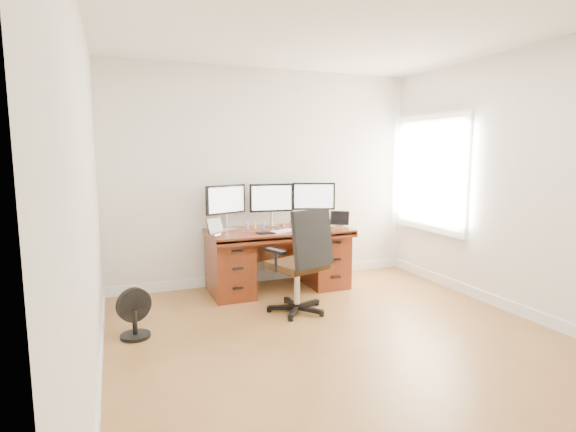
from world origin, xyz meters
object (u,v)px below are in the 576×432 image
object	(u,v)px
monitor_center	(271,199)
desk	(278,257)
keyboard	(283,231)
floor_fan	(134,314)
office_chair	(300,279)

from	to	relation	value
monitor_center	desk	bearing A→B (deg)	-84.13
keyboard	floor_fan	bearing A→B (deg)	-179.81
monitor_center	keyboard	xyz separation A→B (m)	(-0.01, -0.44, -0.33)
floor_fan	monitor_center	world-z (taller)	monitor_center
office_chair	monitor_center	size ratio (longest dim) A/B	2.01
desk	floor_fan	bearing A→B (deg)	-151.94
office_chair	monitor_center	xyz separation A→B (m)	(0.07, 1.11, 0.72)
monitor_center	keyboard	bearing A→B (deg)	-85.51
floor_fan	keyboard	xyz separation A→B (m)	(1.70, 0.71, 0.54)
floor_fan	keyboard	distance (m)	1.92
office_chair	keyboard	xyz separation A→B (m)	(0.06, 0.67, 0.39)
office_chair	monitor_center	distance (m)	1.32
desk	monitor_center	distance (m)	0.72
desk	keyboard	xyz separation A→B (m)	(-0.01, -0.20, 0.36)
office_chair	monitor_center	bearing A→B (deg)	66.89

